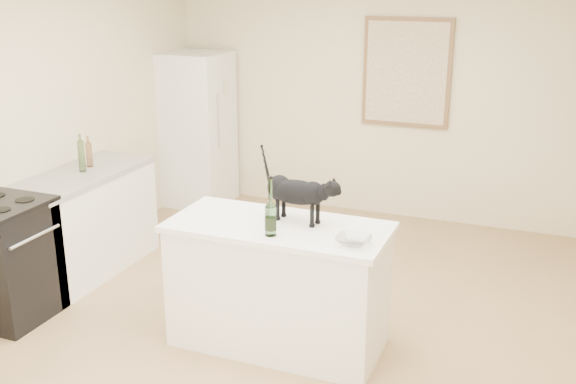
{
  "coord_description": "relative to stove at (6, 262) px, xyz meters",
  "views": [
    {
      "loc": [
        1.74,
        -4.11,
        2.51
      ],
      "look_at": [
        0.15,
        -0.15,
        1.12
      ],
      "focal_mm": 41.94,
      "sensor_mm": 36.0,
      "label": 1
    }
  ],
  "objects": [
    {
      "name": "floor",
      "position": [
        1.95,
        0.6,
        -0.45
      ],
      "size": [
        5.5,
        5.5,
        0.0
      ],
      "primitive_type": "plane",
      "color": "tan",
      "rests_on": "ground"
    },
    {
      "name": "artwork_frame",
      "position": [
        2.25,
        3.32,
        1.1
      ],
      "size": [
        0.9,
        0.03,
        1.1
      ],
      "primitive_type": "cube",
      "color": "brown",
      "rests_on": "wall_back"
    },
    {
      "name": "fridge_paper",
      "position": [
        0.34,
        3.01,
        0.88
      ],
      "size": [
        0.01,
        0.12,
        0.16
      ],
      "primitive_type": "cube",
      "rotation": [
        0.0,
        0.0,
        0.07
      ],
      "color": "silver",
      "rests_on": "fridge"
    },
    {
      "name": "wine_bottle",
      "position": [
        2.08,
        0.2,
        0.62
      ],
      "size": [
        0.08,
        0.08,
        0.35
      ],
      "primitive_type": "cylinder",
      "rotation": [
        0.0,
        0.0,
        0.09
      ],
      "color": "#2D6327",
      "rests_on": "island_top"
    },
    {
      "name": "counter_bottle_cluster",
      "position": [
        -0.01,
        1.02,
        0.57
      ],
      "size": [
        0.1,
        0.21,
        0.27
      ],
      "color": "#244C19",
      "rests_on": "left_countertop"
    },
    {
      "name": "left_countertop",
      "position": [
        0.0,
        0.9,
        0.43
      ],
      "size": [
        0.62,
        1.44,
        0.04
      ],
      "primitive_type": "cube",
      "color": "gray",
      "rests_on": "left_cabinets"
    },
    {
      "name": "fridge",
      "position": [
        0.0,
        2.95,
        0.4
      ],
      "size": [
        0.68,
        0.68,
        1.7
      ],
      "primitive_type": "cube",
      "color": "white",
      "rests_on": "floor"
    },
    {
      "name": "artwork_canvas",
      "position": [
        2.25,
        3.3,
        1.1
      ],
      "size": [
        0.82,
        0.0,
        1.02
      ],
      "primitive_type": "cube",
      "color": "beige",
      "rests_on": "wall_back"
    },
    {
      "name": "wall_left",
      "position": [
        -0.3,
        0.6,
        0.85
      ],
      "size": [
        0.0,
        5.5,
        5.5
      ],
      "primitive_type": "plane",
      "rotation": [
        1.57,
        0.0,
        1.57
      ],
      "color": "beige",
      "rests_on": "ground"
    },
    {
      "name": "wall_back",
      "position": [
        1.95,
        3.35,
        0.85
      ],
      "size": [
        4.5,
        0.0,
        4.5
      ],
      "primitive_type": "plane",
      "rotation": [
        1.57,
        0.0,
        0.0
      ],
      "color": "beige",
      "rests_on": "ground"
    },
    {
      "name": "stove",
      "position": [
        0.0,
        0.0,
        0.0
      ],
      "size": [
        0.6,
        0.6,
        0.9
      ],
      "primitive_type": "cube",
      "color": "black",
      "rests_on": "floor"
    },
    {
      "name": "left_cabinets",
      "position": [
        0.0,
        0.9,
        -0.02
      ],
      "size": [
        0.6,
        1.4,
        0.86
      ],
      "primitive_type": "cube",
      "color": "white",
      "rests_on": "floor"
    },
    {
      "name": "glass_bowl",
      "position": [
        2.62,
        0.25,
        0.48
      ],
      "size": [
        0.22,
        0.22,
        0.05
      ],
      "primitive_type": "imported",
      "rotation": [
        0.0,
        0.0,
        -0.0
      ],
      "color": "silver",
      "rests_on": "island_top"
    },
    {
      "name": "black_cat",
      "position": [
        2.14,
        0.5,
        0.64
      ],
      "size": [
        0.55,
        0.24,
        0.38
      ],
      "primitive_type": null,
      "rotation": [
        0.0,
        0.0,
        -0.15
      ],
      "color": "black",
      "rests_on": "island_top"
    },
    {
      "name": "island_base",
      "position": [
        2.05,
        0.4,
        -0.02
      ],
      "size": [
        1.44,
        0.67,
        0.86
      ],
      "primitive_type": "cube",
      "color": "white",
      "rests_on": "floor"
    },
    {
      "name": "island_top",
      "position": [
        2.05,
        0.4,
        0.43
      ],
      "size": [
        1.5,
        0.7,
        0.04
      ],
      "primitive_type": "cube",
      "color": "white",
      "rests_on": "island_base"
    }
  ]
}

